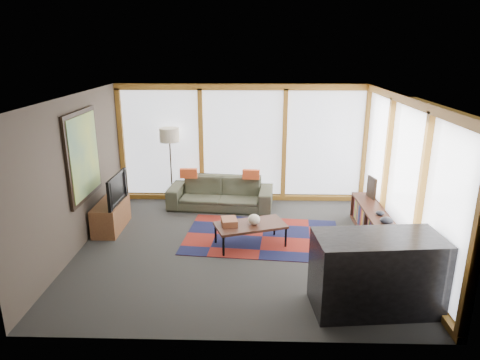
{
  "coord_description": "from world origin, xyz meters",
  "views": [
    {
      "loc": [
        0.2,
        -6.78,
        3.36
      ],
      "look_at": [
        0.0,
        0.4,
        1.1
      ],
      "focal_mm": 32.0,
      "sensor_mm": 36.0,
      "label": 1
    }
  ],
  "objects_px": {
    "bookshelf": "(374,225)",
    "tv_console": "(111,216)",
    "sofa": "(221,193)",
    "bar_counter": "(376,273)",
    "floor_lamp": "(171,166)",
    "television": "(112,189)",
    "coffee_table": "(250,235)"
  },
  "relations": [
    {
      "from": "bookshelf",
      "to": "tv_console",
      "type": "bearing_deg",
      "value": 176.35
    },
    {
      "from": "bookshelf",
      "to": "tv_console",
      "type": "distance_m",
      "value": 4.91
    },
    {
      "from": "sofa",
      "to": "bar_counter",
      "type": "xyz_separation_m",
      "value": [
        2.31,
        -3.68,
        0.19
      ]
    },
    {
      "from": "floor_lamp",
      "to": "bookshelf",
      "type": "xyz_separation_m",
      "value": [
        3.99,
        -1.78,
        -0.58
      ]
    },
    {
      "from": "floor_lamp",
      "to": "bar_counter",
      "type": "relative_size",
      "value": 1.03
    },
    {
      "from": "bookshelf",
      "to": "tv_console",
      "type": "height_order",
      "value": "tv_console"
    },
    {
      "from": "tv_console",
      "to": "television",
      "type": "xyz_separation_m",
      "value": [
        0.09,
        -0.04,
        0.55
      ]
    },
    {
      "from": "floor_lamp",
      "to": "sofa",
      "type": "bearing_deg",
      "value": -13.36
    },
    {
      "from": "sofa",
      "to": "floor_lamp",
      "type": "relative_size",
      "value": 1.31
    },
    {
      "from": "coffee_table",
      "to": "tv_console",
      "type": "height_order",
      "value": "tv_console"
    },
    {
      "from": "bookshelf",
      "to": "bar_counter",
      "type": "distance_m",
      "value": 2.25
    },
    {
      "from": "television",
      "to": "floor_lamp",
      "type": "bearing_deg",
      "value": -26.56
    },
    {
      "from": "tv_console",
      "to": "bar_counter",
      "type": "xyz_separation_m",
      "value": [
        4.32,
        -2.47,
        0.25
      ]
    },
    {
      "from": "television",
      "to": "bar_counter",
      "type": "height_order",
      "value": "television"
    },
    {
      "from": "floor_lamp",
      "to": "television",
      "type": "height_order",
      "value": "floor_lamp"
    },
    {
      "from": "tv_console",
      "to": "bar_counter",
      "type": "relative_size",
      "value": 0.66
    },
    {
      "from": "floor_lamp",
      "to": "television",
      "type": "distance_m",
      "value": 1.72
    },
    {
      "from": "sofa",
      "to": "coffee_table",
      "type": "relative_size",
      "value": 1.85
    },
    {
      "from": "tv_console",
      "to": "coffee_table",
      "type": "bearing_deg",
      "value": -13.47
    },
    {
      "from": "bookshelf",
      "to": "tv_console",
      "type": "relative_size",
      "value": 1.98
    },
    {
      "from": "coffee_table",
      "to": "tv_console",
      "type": "xyz_separation_m",
      "value": [
        -2.66,
        0.64,
        0.07
      ]
    },
    {
      "from": "floor_lamp",
      "to": "bookshelf",
      "type": "distance_m",
      "value": 4.41
    },
    {
      "from": "television",
      "to": "bookshelf",
      "type": "bearing_deg",
      "value": -91.26
    },
    {
      "from": "coffee_table",
      "to": "television",
      "type": "bearing_deg",
      "value": 166.9
    },
    {
      "from": "bookshelf",
      "to": "floor_lamp",
      "type": "bearing_deg",
      "value": 155.97
    },
    {
      "from": "floor_lamp",
      "to": "coffee_table",
      "type": "relative_size",
      "value": 1.41
    },
    {
      "from": "floor_lamp",
      "to": "tv_console",
      "type": "height_order",
      "value": "floor_lamp"
    },
    {
      "from": "tv_console",
      "to": "television",
      "type": "bearing_deg",
      "value": -24.21
    },
    {
      "from": "floor_lamp",
      "to": "coffee_table",
      "type": "distance_m",
      "value": 2.82
    },
    {
      "from": "sofa",
      "to": "tv_console",
      "type": "bearing_deg",
      "value": -143.73
    },
    {
      "from": "coffee_table",
      "to": "bookshelf",
      "type": "distance_m",
      "value": 2.26
    },
    {
      "from": "sofa",
      "to": "bookshelf",
      "type": "xyz_separation_m",
      "value": [
        2.89,
        -1.52,
        -0.06
      ]
    }
  ]
}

